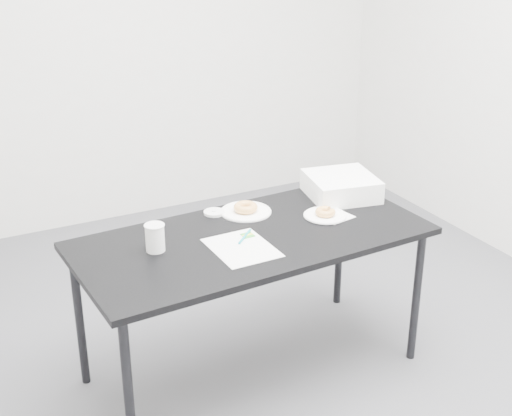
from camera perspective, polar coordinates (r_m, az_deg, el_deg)
name	(u,v)px	position (r m, az deg, el deg)	size (l,w,h in m)	color
floor	(246,364)	(3.53, -0.84, -12.39)	(4.00, 4.00, 0.00)	#47474B
wall_back	(105,23)	(4.80, -11.98, 14.31)	(4.00, 0.02, 2.70)	silver
table	(252,246)	(3.16, -0.30, -3.07)	(1.59, 0.81, 0.71)	black
scorecard	(242,248)	(3.02, -1.15, -3.20)	(0.25, 0.31, 0.00)	white
logo_patch	(248,235)	(3.13, -0.67, -2.19)	(0.05, 0.05, 0.00)	green
pen	(245,236)	(3.11, -0.90, -2.28)	(0.01, 0.01, 0.15)	#0D8292
napkin	(335,216)	(3.34, 6.31, -0.64)	(0.14, 0.14, 0.00)	white
plate_near	(325,215)	(3.33, 5.56, -0.60)	(0.20, 0.20, 0.01)	white
donut_near	(325,212)	(3.32, 5.57, -0.31)	(0.09, 0.09, 0.03)	#C3843E
plate_far	(246,212)	(3.36, -0.83, -0.30)	(0.24, 0.24, 0.01)	white
donut_far	(246,207)	(3.35, -0.83, 0.05)	(0.11, 0.11, 0.04)	#C3843E
coffee_cup	(155,238)	(3.00, -8.08, -2.36)	(0.08, 0.08, 0.12)	silver
cup_lid	(214,212)	(3.35, -3.37, -0.36)	(0.10, 0.10, 0.01)	white
bakery_box	(341,186)	(3.56, 6.83, 1.75)	(0.32, 0.32, 0.11)	white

